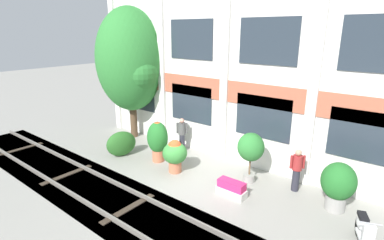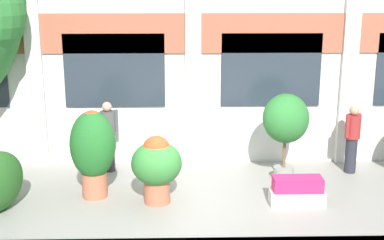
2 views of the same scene
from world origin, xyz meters
TOP-DOWN VIEW (x-y plane):
  - ground_plane at (0.00, 0.00)m, footprint 80.00×80.00m
  - apartment_facade at (0.00, 2.77)m, footprint 14.83×0.64m
  - rail_tracks at (0.00, -2.74)m, footprint 22.47×2.80m
  - broadleaf_tree at (-5.34, 1.98)m, footprint 3.59×3.42m
  - potted_plant_ribbed_drum at (-2.05, 0.50)m, footprint 0.90×0.90m
  - potted_plant_glazed_jar at (5.03, 1.39)m, footprint 1.06×1.06m
  - potted_plant_low_pan at (1.97, 1.35)m, footprint 0.99×0.99m
  - potted_plant_stone_basin at (-0.77, 0.18)m, footprint 1.00×1.00m
  - potted_plant_square_trough at (1.99, 0.03)m, footprint 1.08×0.46m
  - scooter_near_curb at (6.03, 0.09)m, footprint 0.71×1.31m
  - resident_by_doorway at (-1.95, 2.00)m, footprint 0.45×0.34m
  - resident_watching_tracks at (3.58, 1.77)m, footprint 0.44×0.36m
  - topiary_hedge at (-3.79, -0.11)m, footprint 1.06×1.52m

SIDE VIEW (x-z plane):
  - rail_tracks at x=0.00m, z-range -0.35..0.08m
  - ground_plane at x=0.00m, z-range 0.00..0.00m
  - potted_plant_square_trough at x=1.99m, z-range -0.01..0.54m
  - scooter_near_curb at x=6.03m, z-range -0.05..0.93m
  - topiary_hedge at x=-3.79m, z-range 0.00..1.15m
  - potted_plant_stone_basin at x=-0.77m, z-range 0.11..1.48m
  - resident_watching_tracks at x=3.58m, z-range 0.05..1.62m
  - resident_by_doorway at x=-1.95m, z-range 0.06..1.69m
  - potted_plant_glazed_jar at x=5.03m, z-range 0.11..1.72m
  - potted_plant_ribbed_drum at x=-2.05m, z-range 0.16..1.97m
  - potted_plant_low_pan at x=1.97m, z-range 0.37..2.30m
  - apartment_facade at x=0.00m, z-range -0.01..7.30m
  - broadleaf_tree at x=-5.34m, z-range 0.64..7.34m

